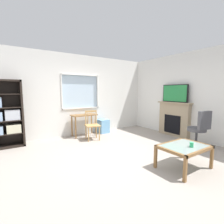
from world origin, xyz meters
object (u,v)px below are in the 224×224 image
Objects in this scene: tv at (175,93)px; office_chair at (200,127)px; plastic_drawer_unit at (103,126)px; fireplace at (174,119)px; wooden_chair at (92,125)px; desk_under_window at (84,119)px; coffee_table at (184,149)px; sippy_cup at (192,145)px; bookshelf at (3,117)px.

tv is 0.92× the size of office_chair.
fireplace reaches higher than plastic_drawer_unit.
wooden_chair is 3.03m from office_chair.
coffee_table is (0.63, -3.26, -0.20)m from desk_under_window.
tv is 1.50m from office_chair.
fireplace is at bearing 40.36° from coffee_table.
sippy_cup is at bearing -156.31° from office_chair.
office_chair is (-0.45, -1.13, -0.87)m from tv.
bookshelf reaches higher than tv.
sippy_cup is (0.62, -2.88, 0.04)m from wooden_chair.
bookshelf reaches higher than desk_under_window.
tv is (2.51, -1.65, 0.84)m from desk_under_window.
fireplace is 2.56m from sippy_cup.
office_chair reaches higher than plastic_drawer_unit.
plastic_drawer_unit is at bearing 88.38° from sippy_cup.
sippy_cup is at bearing -91.62° from plastic_drawer_unit.
sippy_cup is at bearing -50.16° from bookshelf.
wooden_chair is 0.75× the size of fireplace.
plastic_drawer_unit is at bearing 87.72° from coffee_table.
tv is at bearing 43.31° from sippy_cup.
desk_under_window is at bearing 146.98° from fireplace.
bookshelf is 5.20m from office_chair.
bookshelf is at bearing 159.80° from tv.
plastic_drawer_unit is 5.33× the size of sippy_cup.
coffee_table is at bearing -77.91° from wooden_chair.
plastic_drawer_unit is 3.45m from sippy_cup.
office_chair is (2.02, -2.26, 0.09)m from wooden_chair.
wooden_chair is at bearing -85.60° from desk_under_window.
coffee_table is at bearing -92.28° from plastic_drawer_unit.
sippy_cup reaches higher than coffee_table.
coffee_table is (-1.88, -1.62, -1.04)m from tv.
bookshelf is at bearing 146.22° from office_chair.
wooden_chair is at bearing -15.22° from bookshelf.
tv reaches higher than wooden_chair.
bookshelf is at bearing 178.85° from plastic_drawer_unit.
plastic_drawer_unit is 2.71m from tv.
tv is at bearing 180.00° from fireplace.
office_chair reaches higher than wooden_chair.
tv reaches higher than sippy_cup.
office_chair reaches higher than desk_under_window.
bookshelf is 2.41m from wooden_chair.
plastic_drawer_unit is (3.02, -0.06, -0.59)m from bookshelf.
wooden_chair is (0.04, -0.51, -0.13)m from desk_under_window.
desk_under_window is 3.12m from tv.
bookshelf is at bearing 130.56° from coffee_table.
bookshelf is at bearing 164.78° from wooden_chair.
plastic_drawer_unit is 0.52× the size of coffee_table.
wooden_chair reaches higher than plastic_drawer_unit.
coffee_table is at bearing -49.44° from bookshelf.
fireplace is at bearing -33.02° from desk_under_window.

